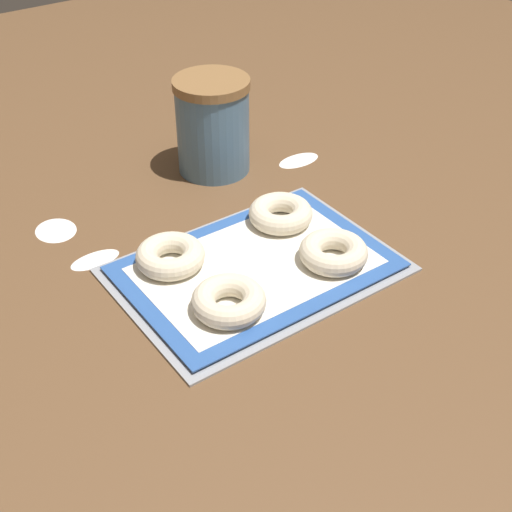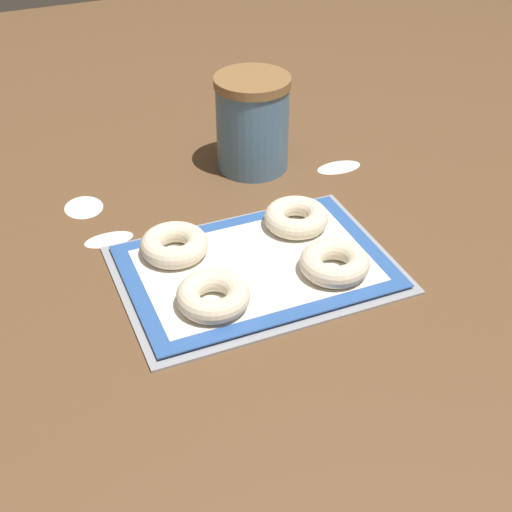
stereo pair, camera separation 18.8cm
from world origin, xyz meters
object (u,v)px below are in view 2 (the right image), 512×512
Objects in this scene: bagel_back_left at (174,245)px; bagel_front_left at (213,296)px; flour_canister at (252,123)px; baking_tray at (256,269)px; bagel_front_right at (334,263)px; bagel_back_right at (296,217)px.

bagel_front_left is at bearing -84.54° from bagel_back_left.
flour_canister is at bearing 45.32° from bagel_back_left.
bagel_front_left is (-0.09, -0.06, 0.02)m from baking_tray.
bagel_back_left is at bearing 144.31° from baking_tray.
flour_canister reaches higher than bagel_front_right.
bagel_back_right reaches higher than baking_tray.
bagel_front_left is at bearing -144.98° from bagel_back_right.
bagel_back_left is (-0.01, 0.14, 0.00)m from bagel_front_left.
bagel_back_left is 0.32m from flour_canister.
flour_canister reaches higher than bagel_back_right.
bagel_front_right is (0.19, 0.00, 0.00)m from bagel_front_left.
bagel_front_right is at bearing -33.34° from bagel_back_left.
baking_tray is 0.33m from flour_canister.
baking_tray is 3.94× the size of bagel_back_right.
bagel_front_right is at bearing 0.83° from bagel_front_left.
bagel_front_right is 0.60× the size of flour_canister.
baking_tray is 2.35× the size of flour_canister.
flour_canister reaches higher than bagel_front_left.
bagel_back_left is (-0.20, 0.13, 0.00)m from bagel_front_right.
bagel_front_left is 0.19m from bagel_front_right.
bagel_back_left is at bearing 146.66° from bagel_front_right.
flour_canister is (0.12, 0.30, 0.08)m from baking_tray.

